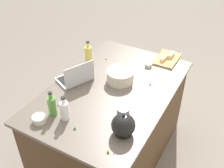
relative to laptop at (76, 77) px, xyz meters
name	(u,v)px	position (x,y,z in m)	size (l,w,h in m)	color
ground_plane	(112,153)	(-0.06, 0.35, -0.95)	(12.00, 12.00, 0.00)	slate
island_counter	(112,124)	(-0.06, 0.35, -0.50)	(1.58, 1.03, 0.90)	#4C331E
laptop	(76,77)	(0.00, 0.00, 0.00)	(0.37, 0.34, 0.22)	#B7B7BC
mixing_bowl_large	(120,76)	(-0.20, 0.36, 0.01)	(0.26, 0.26, 0.11)	beige
bottle_oil	(88,54)	(-0.33, -0.07, 0.05)	(0.07, 0.07, 0.25)	#DBC64C
bottle_olive	(52,106)	(0.46, 0.10, 0.04)	(0.07, 0.07, 0.22)	#4C8C38
bottle_vinegar	(65,110)	(0.45, 0.22, 0.04)	(0.07, 0.07, 0.21)	white
kettle	(123,125)	(0.37, 0.68, 0.03)	(0.21, 0.18, 0.20)	black
cutting_board	(167,59)	(-0.78, 0.61, -0.04)	(0.34, 0.22, 0.02)	#AD7F4C
butter_stick_left	(164,58)	(-0.74, 0.59, -0.01)	(0.11, 0.04, 0.04)	#F4E58C
butter_stick_right	(171,55)	(-0.84, 0.63, -0.01)	(0.11, 0.04, 0.04)	#F4E58C
ramekin_small	(39,119)	(0.58, 0.06, -0.02)	(0.11, 0.11, 0.05)	beige
ramekin_medium	(123,111)	(0.18, 0.59, -0.02)	(0.10, 0.10, 0.05)	slate
ramekin_wide	(148,65)	(-0.57, 0.49, -0.03)	(0.07, 0.07, 0.04)	beige
candy_0	(150,84)	(-0.28, 0.63, -0.04)	(0.02, 0.02, 0.02)	#CC3399
candy_1	(89,67)	(-0.25, -0.02, -0.04)	(0.02, 0.02, 0.02)	red
candy_2	(106,58)	(-0.48, 0.04, -0.04)	(0.01, 0.01, 0.01)	yellow
candy_3	(108,152)	(0.58, 0.68, -0.04)	(0.02, 0.02, 0.02)	orange
candy_4	(75,128)	(0.51, 0.35, -0.04)	(0.02, 0.02, 0.02)	green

